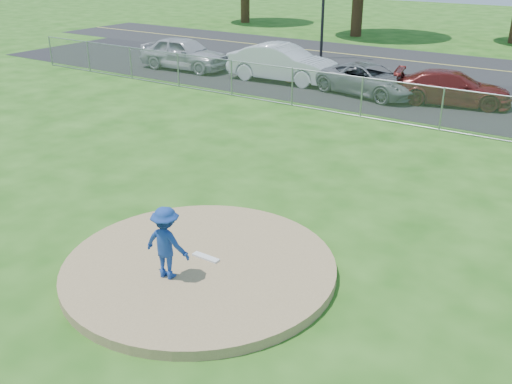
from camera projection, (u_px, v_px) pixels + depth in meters
ground at (390, 140)px, 18.96m from camera, size 120.00×120.00×0.00m
pitchers_mound at (200, 267)px, 11.31m from camera, size 5.40×5.40×0.20m
pitching_rubber at (206, 257)px, 11.42m from camera, size 0.60×0.15×0.04m
chain_link_fence at (414, 105)px, 20.18m from camera, size 40.00×0.06×1.50m
parking_lot at (449, 100)px, 23.90m from camera, size 50.00×8.00×0.01m
street at (492, 70)px, 29.60m from camera, size 60.00×7.00×0.01m
pitcher at (166, 243)px, 10.53m from camera, size 0.98×0.63×1.43m
traffic_cone at (291, 73)px, 26.86m from camera, size 0.41×0.41×0.80m
parked_car_silver at (184, 53)px, 29.38m from camera, size 4.95×2.23×1.65m
parked_car_white at (282, 63)px, 26.79m from camera, size 5.29×2.11×1.71m
parked_car_gray at (369, 80)px, 24.38m from camera, size 5.05×3.11×1.31m
parked_car_darkred at (452, 88)px, 22.96m from camera, size 4.89×2.86×1.33m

